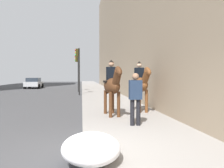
# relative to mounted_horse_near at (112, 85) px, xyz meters

# --- Properties ---
(sidewalk_slab) EXTENTS (120.00, 3.39, 0.12)m
(sidewalk_slab) POSITION_rel_mounted_horse_near_xyz_m (-4.02, -0.50, -1.30)
(sidewalk_slab) COLOR gray
(sidewalk_slab) RESTS_ON ground
(mounted_horse_near) EXTENTS (2.15, 0.73, 2.26)m
(mounted_horse_near) POSITION_rel_mounted_horse_near_xyz_m (0.00, 0.00, 0.00)
(mounted_horse_near) COLOR #4C2B16
(mounted_horse_near) RESTS_ON sidewalk_slab
(mounted_horse_far) EXTENTS (2.15, 0.69, 2.27)m
(mounted_horse_far) POSITION_rel_mounted_horse_near_xyz_m (0.88, -1.39, 0.01)
(mounted_horse_far) COLOR brown
(mounted_horse_far) RESTS_ON sidewalk_slab
(pedestrian_greeting) EXTENTS (0.27, 0.41, 1.70)m
(pedestrian_greeting) POSITION_rel_mounted_horse_near_xyz_m (-1.84, -0.50, -0.26)
(pedestrian_greeting) COLOR black
(pedestrian_greeting) RESTS_ON sidewalk_slab
(car_mid_lane) EXTENTS (3.99, 2.05, 1.44)m
(car_mid_lane) POSITION_rel_mounted_horse_near_xyz_m (22.34, 7.66, -0.61)
(car_mid_lane) COLOR #B7BABF
(car_mid_lane) RESTS_ON ground
(traffic_light_near_curb) EXTENTS (0.20, 0.44, 4.17)m
(traffic_light_near_curb) POSITION_rel_mounted_horse_near_xyz_m (11.04, 1.51, 1.42)
(traffic_light_near_curb) COLOR black
(traffic_light_near_curb) RESTS_ON ground
(traffic_light_far_curb) EXTENTS (0.20, 0.44, 3.94)m
(traffic_light_far_curb) POSITION_rel_mounted_horse_near_xyz_m (15.07, 1.66, 1.28)
(traffic_light_far_curb) COLOR black
(traffic_light_far_curb) RESTS_ON ground
(snow_pile_near) EXTENTS (1.45, 1.12, 0.50)m
(snow_pile_near) POSITION_rel_mounted_horse_near_xyz_m (-4.62, 1.04, -0.99)
(snow_pile_near) COLOR white
(snow_pile_near) RESTS_ON sidewalk_slab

